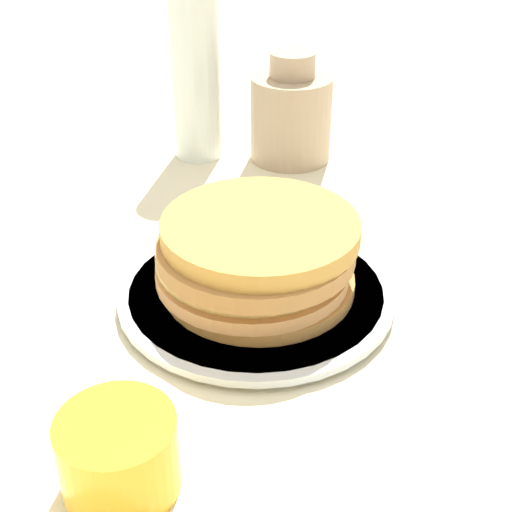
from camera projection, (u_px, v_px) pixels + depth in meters
ground_plane at (271, 290)px, 0.67m from camera, size 4.00×4.00×0.00m
plate at (256, 293)px, 0.65m from camera, size 0.25×0.25×0.01m
pancake_stack at (256, 255)px, 0.63m from camera, size 0.18×0.19×0.07m
juice_glass at (119, 455)px, 0.46m from camera, size 0.08×0.08×0.06m
cream_jug at (291, 114)px, 0.90m from camera, size 0.10×0.10×0.14m
water_bottle_near at (195, 62)px, 0.87m from camera, size 0.06×0.06×0.26m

